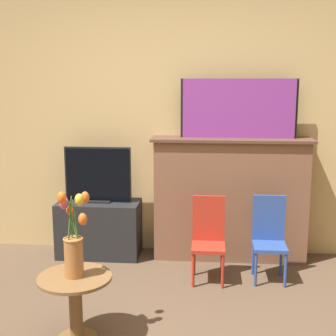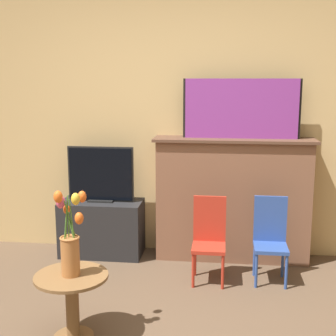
{
  "view_description": "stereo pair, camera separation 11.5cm",
  "coord_description": "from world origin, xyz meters",
  "px_view_note": "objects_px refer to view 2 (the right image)",
  "views": [
    {
      "loc": [
        0.31,
        -2.22,
        1.64
      ],
      "look_at": [
        0.01,
        1.27,
        0.97
      ],
      "focal_mm": 50.0,
      "sensor_mm": 36.0,
      "label": 1
    },
    {
      "loc": [
        0.43,
        -2.21,
        1.64
      ],
      "look_at": [
        0.01,
        1.27,
        0.97
      ],
      "focal_mm": 50.0,
      "sensor_mm": 36.0,
      "label": 2
    }
  ],
  "objects_px": {
    "painting": "(241,109)",
    "chair_red": "(209,236)",
    "vase_tulips": "(70,241)",
    "tv_monitor": "(101,175)",
    "chair_blue": "(270,236)"
  },
  "relations": [
    {
      "from": "vase_tulips",
      "to": "chair_red",
      "type": "bearing_deg",
      "value": 50.57
    },
    {
      "from": "tv_monitor",
      "to": "chair_red",
      "type": "distance_m",
      "value": 1.18
    },
    {
      "from": "chair_blue",
      "to": "chair_red",
      "type": "bearing_deg",
      "value": -173.31
    },
    {
      "from": "tv_monitor",
      "to": "chair_red",
      "type": "height_order",
      "value": "tv_monitor"
    },
    {
      "from": "tv_monitor",
      "to": "vase_tulips",
      "type": "distance_m",
      "value": 1.48
    },
    {
      "from": "painting",
      "to": "chair_red",
      "type": "relative_size",
      "value": 1.48
    },
    {
      "from": "painting",
      "to": "chair_blue",
      "type": "relative_size",
      "value": 1.48
    },
    {
      "from": "vase_tulips",
      "to": "tv_monitor",
      "type": "bearing_deg",
      "value": 97.54
    },
    {
      "from": "painting",
      "to": "tv_monitor",
      "type": "relative_size",
      "value": 1.67
    },
    {
      "from": "chair_red",
      "to": "chair_blue",
      "type": "xyz_separation_m",
      "value": [
        0.5,
        0.06,
        0.0
      ]
    },
    {
      "from": "chair_red",
      "to": "vase_tulips",
      "type": "xyz_separation_m",
      "value": [
        -0.83,
        -1.0,
        0.28
      ]
    },
    {
      "from": "painting",
      "to": "chair_red",
      "type": "xyz_separation_m",
      "value": [
        -0.25,
        -0.51,
        -1.0
      ]
    },
    {
      "from": "chair_blue",
      "to": "vase_tulips",
      "type": "height_order",
      "value": "vase_tulips"
    },
    {
      "from": "tv_monitor",
      "to": "chair_red",
      "type": "bearing_deg",
      "value": -24.08
    },
    {
      "from": "tv_monitor",
      "to": "chair_blue",
      "type": "height_order",
      "value": "tv_monitor"
    }
  ]
}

